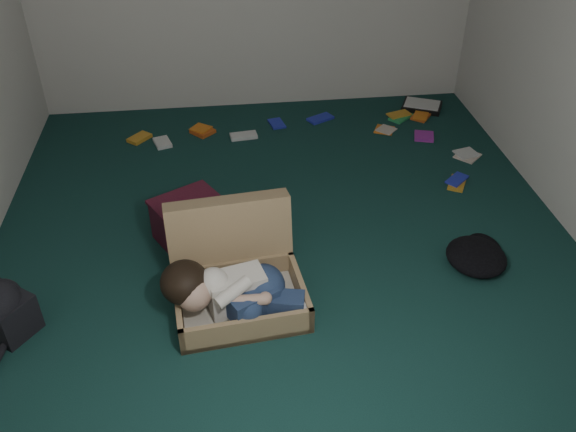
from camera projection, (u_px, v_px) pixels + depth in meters
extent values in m
plane|color=#123430|center=(285.00, 245.00, 4.19)|extent=(4.50, 4.50, 0.00)
plane|color=silver|center=(384.00, 385.00, 1.61)|extent=(4.50, 0.00, 4.50)
cube|color=#A4855A|center=(241.00, 300.00, 3.62)|extent=(0.82, 0.62, 0.17)
cube|color=beige|center=(241.00, 306.00, 3.64)|extent=(0.75, 0.55, 0.02)
cube|color=#A4855A|center=(230.00, 240.00, 3.79)|extent=(0.79, 0.31, 0.56)
cube|color=white|center=(237.00, 291.00, 3.54)|extent=(0.36, 0.26, 0.24)
sphere|color=tan|center=(194.00, 293.00, 3.43)|extent=(0.21, 0.21, 0.21)
ellipsoid|color=black|center=(184.00, 282.00, 3.45)|extent=(0.28, 0.29, 0.24)
ellipsoid|color=navy|center=(264.00, 286.00, 3.58)|extent=(0.25, 0.29, 0.24)
cube|color=navy|center=(253.00, 303.00, 3.47)|extent=(0.32, 0.26, 0.15)
cube|color=navy|center=(282.00, 304.00, 3.51)|extent=(0.28, 0.18, 0.12)
sphere|color=white|center=(298.00, 300.00, 3.57)|extent=(0.12, 0.12, 0.12)
sphere|color=white|center=(301.00, 310.00, 3.51)|extent=(0.11, 0.11, 0.11)
cylinder|color=tan|center=(250.00, 300.00, 3.41)|extent=(0.20, 0.09, 0.07)
cube|color=#450E1E|center=(189.00, 221.00, 4.17)|extent=(0.53, 0.50, 0.28)
cube|color=#450E1E|center=(187.00, 203.00, 4.08)|extent=(0.56, 0.52, 0.02)
cube|color=black|center=(422.00, 106.00, 5.90)|extent=(0.44, 0.40, 0.05)
cube|color=white|center=(422.00, 104.00, 5.88)|extent=(0.39, 0.35, 0.01)
cube|color=gold|center=(140.00, 139.00, 5.39)|extent=(0.19, 0.14, 0.02)
cube|color=#D0551B|center=(203.00, 132.00, 5.50)|extent=(0.23, 0.22, 0.02)
cube|color=silver|center=(244.00, 136.00, 5.43)|extent=(0.19, 0.22, 0.02)
cube|color=#212EB7|center=(320.00, 119.00, 5.71)|extent=(0.20, 0.22, 0.02)
cube|color=orange|center=(384.00, 130.00, 5.53)|extent=(0.23, 0.22, 0.02)
cube|color=green|center=(401.00, 117.00, 5.73)|extent=(0.20, 0.16, 0.02)
cube|color=purple|center=(424.00, 137.00, 5.42)|extent=(0.23, 0.23, 0.02)
cube|color=beige|center=(468.00, 156.00, 5.15)|extent=(0.17, 0.21, 0.02)
cube|color=gold|center=(457.00, 183.00, 4.80)|extent=(0.21, 0.23, 0.02)
cube|color=#D0551B|center=(421.00, 116.00, 5.75)|extent=(0.23, 0.21, 0.02)
cube|color=silver|center=(163.00, 143.00, 5.33)|extent=(0.21, 0.17, 0.02)
cube|color=#212EB7|center=(277.00, 123.00, 5.63)|extent=(0.23, 0.23, 0.02)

